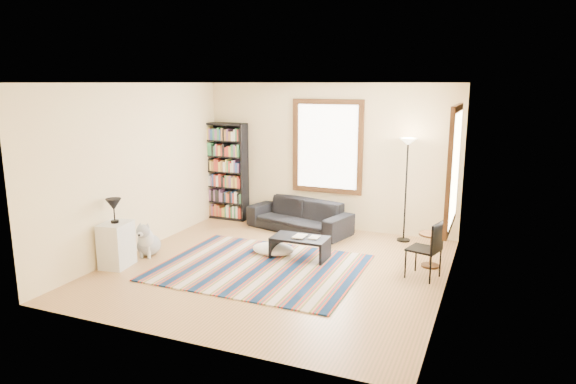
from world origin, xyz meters
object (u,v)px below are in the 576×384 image
at_px(coffee_table, 300,248).
at_px(floor_cushion, 273,249).
at_px(sofa, 299,216).
at_px(folding_chair, 424,249).
at_px(dog, 149,238).
at_px(floor_lamp, 406,191).
at_px(side_table, 431,250).
at_px(white_cabinet, 117,245).
at_px(bookshelf, 226,171).

height_order(coffee_table, floor_cushion, coffee_table).
bearing_deg(sofa, folding_chair, -16.71).
relative_size(sofa, dog, 3.57).
bearing_deg(floor_lamp, sofa, -177.12).
xyz_separation_m(floor_lamp, side_table, (0.62, -1.18, -0.66)).
bearing_deg(dog, floor_cushion, 9.65).
xyz_separation_m(floor_lamp, white_cabinet, (-3.88, -3.03, -0.58)).
relative_size(coffee_table, floor_cushion, 1.26).
bearing_deg(floor_lamp, side_table, -62.08).
distance_m(bookshelf, floor_lamp, 3.72).
relative_size(folding_chair, white_cabinet, 1.23).
bearing_deg(floor_lamp, bookshelf, 177.38).
height_order(folding_chair, dog, folding_chair).
height_order(coffee_table, dog, dog).
relative_size(folding_chair, dog, 1.52).
bearing_deg(white_cabinet, side_table, 14.23).
relative_size(sofa, floor_lamp, 1.09).
bearing_deg(floor_cushion, white_cabinet, -143.97).
relative_size(floor_lamp, side_table, 3.44).
height_order(bookshelf, floor_cushion, bookshelf).
bearing_deg(folding_chair, floor_cushion, -167.15).
height_order(side_table, white_cabinet, white_cabinet).
bearing_deg(sofa, bookshelf, -173.87).
height_order(sofa, floor_lamp, floor_lamp).
xyz_separation_m(sofa, floor_cushion, (0.11, -1.47, -0.21)).
height_order(floor_cushion, white_cabinet, white_cabinet).
xyz_separation_m(floor_cushion, folding_chair, (2.45, -0.11, 0.34)).
bearing_deg(sofa, dog, -112.61).
bearing_deg(floor_cushion, coffee_table, -3.06).
height_order(white_cabinet, dog, white_cabinet).
height_order(coffee_table, white_cabinet, white_cabinet).
bearing_deg(floor_cushion, folding_chair, -2.57).
height_order(floor_cushion, folding_chair, folding_chair).
distance_m(bookshelf, dog, 2.67).
distance_m(sofa, white_cabinet, 3.48).
distance_m(sofa, dog, 2.90).
bearing_deg(bookshelf, side_table, -17.24).
height_order(sofa, folding_chair, folding_chair).
relative_size(coffee_table, floor_lamp, 0.48).
relative_size(side_table, white_cabinet, 0.77).
relative_size(floor_cushion, white_cabinet, 1.02).
height_order(floor_cushion, dog, dog).
bearing_deg(bookshelf, dog, -90.83).
bearing_deg(white_cabinet, floor_lamp, 29.89).
height_order(coffee_table, folding_chair, folding_chair).
bearing_deg(side_table, floor_lamp, 117.92).
height_order(sofa, side_table, sofa).
relative_size(coffee_table, side_table, 1.67).
bearing_deg(coffee_table, side_table, 11.82).
bearing_deg(floor_lamp, folding_chair, -71.15).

